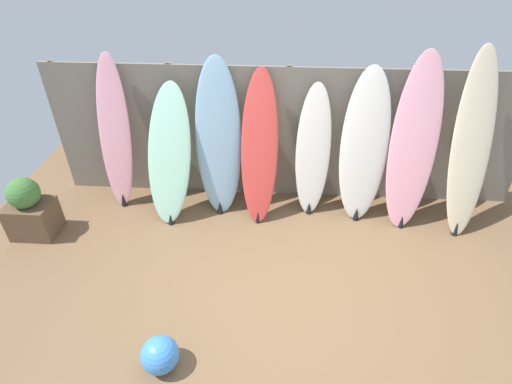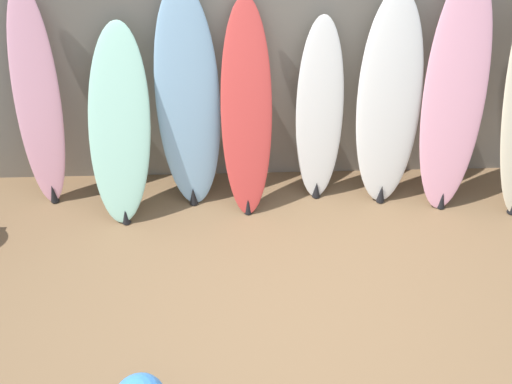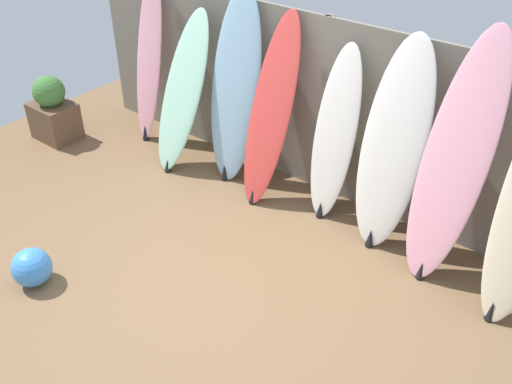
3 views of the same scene
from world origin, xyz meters
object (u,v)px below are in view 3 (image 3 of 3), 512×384
Objects in this scene: surfboard_white_5 at (393,148)px; surfboard_pink_6 at (454,163)px; surfboard_white_4 at (334,137)px; surfboard_pink_0 at (149,59)px; surfboard_seafoam_1 at (182,93)px; planter_box at (53,111)px; surfboard_skyblue_2 at (235,90)px; surfboard_red_3 at (271,113)px; beach_ball at (32,267)px.

surfboard_white_5 is 0.91× the size of surfboard_pink_6.
surfboard_white_4 is 0.62m from surfboard_white_5.
surfboard_seafoam_1 is (0.73, -0.22, -0.13)m from surfboard_pink_0.
surfboard_white_5 is 2.42× the size of planter_box.
surfboard_skyblue_2 reaches higher than surfboard_red_3.
surfboard_white_4 is 5.06× the size of beach_ball.
surfboard_skyblue_2 is at bearing 177.73° from surfboard_pink_6.
planter_box is (-0.88, -0.80, -0.60)m from surfboard_pink_0.
surfboard_red_3 is at bearing -171.11° from surfboard_white_4.
surfboard_red_3 is 0.88× the size of surfboard_pink_6.
surfboard_pink_6 reaches higher than surfboard_seafoam_1.
planter_box is at bearing -161.31° from surfboard_skyblue_2.
surfboard_pink_0 reaches higher than surfboard_red_3.
surfboard_white_5 is (3.10, -0.09, -0.02)m from surfboard_pink_0.
surfboard_white_5 reaches higher than beach_ball.
surfboard_white_4 is at bearing 60.40° from beach_ball.
surfboard_pink_0 is 3.65m from surfboard_pink_6.
surfboard_pink_6 is (1.15, -0.11, 0.21)m from surfboard_white_4.
surfboard_white_5 reaches higher than planter_box.
surfboard_pink_0 is 2.49× the size of planter_box.
surfboard_seafoam_1 is 2.12× the size of planter_box.
surfboard_pink_0 is at bearing 179.30° from surfboard_white_4.
surfboard_red_3 is at bearing 72.82° from beach_ball.
surfboard_skyblue_2 is 1.18m from surfboard_white_4.
beach_ball is (-1.98, -2.37, -0.77)m from surfboard_white_5.
planter_box is (-4.53, -0.65, -0.67)m from surfboard_pink_6.
beach_ball is (-0.21, -2.41, -0.81)m from surfboard_skyblue_2.
surfboard_pink_0 is 1.03× the size of surfboard_white_5.
beach_ball is (1.12, -2.46, -0.79)m from surfboard_pink_0.
planter_box is at bearing 140.22° from beach_ball.
surfboard_skyblue_2 is 1.03× the size of surfboard_white_5.
surfboard_red_3 is 1.09× the size of surfboard_white_4.
surfboard_white_5 is (1.26, 0.05, 0.04)m from surfboard_red_3.
surfboard_seafoam_1 is 1.77m from planter_box.
surfboard_white_4 is 2.13× the size of planter_box.
surfboard_pink_6 is (3.64, -0.14, 0.07)m from surfboard_pink_0.
surfboard_pink_0 is 5.92× the size of beach_ball.
surfboard_pink_6 is at bearing -5.62° from surfboard_white_4.
surfboard_white_5 is 4.08m from planter_box.
surfboard_pink_6 is at bearing -6.01° from surfboard_white_5.
planter_box is at bearing -137.83° from surfboard_pink_0.
surfboard_pink_6 reaches higher than beach_ball.
surfboard_pink_6 reaches higher than surfboard_white_4.
surfboard_white_5 is at bearing 50.14° from beach_ball.
planter_box is at bearing -160.10° from surfboard_seafoam_1.
surfboard_pink_6 reaches higher than surfboard_skyblue_2.
surfboard_white_5 reaches higher than surfboard_white_4.
planter_box is 2.60m from beach_ball.
surfboard_pink_6 is 6.28× the size of beach_ball.
surfboard_pink_0 is 1.00× the size of surfboard_skyblue_2.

